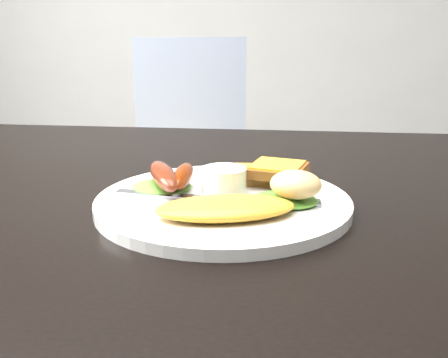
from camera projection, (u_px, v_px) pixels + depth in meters
dining_table at (178, 200)px, 0.69m from camera, size 1.20×0.80×0.04m
dining_chair at (183, 183)px, 1.75m from camera, size 0.49×0.49×0.05m
person at (147, 149)px, 1.15m from camera, size 0.57×0.45×1.38m
plate at (223, 203)px, 0.60m from camera, size 0.29×0.29×0.01m
lettuce_left at (162, 186)px, 0.63m from camera, size 0.09×0.08×0.01m
lettuce_right at (286, 199)px, 0.58m from camera, size 0.09×0.09×0.01m
omelette at (225, 208)px, 0.54m from camera, size 0.16×0.10×0.02m
sausage_a at (163, 176)px, 0.61m from camera, size 0.07×0.11×0.03m
sausage_b at (183, 176)px, 0.61m from camera, size 0.03×0.09×0.02m
ramekin at (224, 181)px, 0.61m from camera, size 0.06×0.06×0.03m
toast_a at (257, 175)px, 0.67m from camera, size 0.07×0.07×0.01m
toast_b at (277, 170)px, 0.64m from camera, size 0.08×0.08×0.01m
potato_salad at (296, 184)px, 0.57m from camera, size 0.07×0.06×0.03m
fork at (188, 198)px, 0.59m from camera, size 0.18×0.04×0.00m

